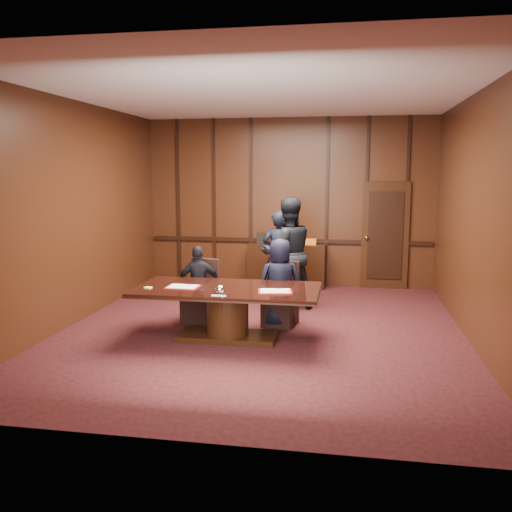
{
  "coord_description": "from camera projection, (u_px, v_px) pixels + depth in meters",
  "views": [
    {
      "loc": [
        1.28,
        -7.85,
        2.38
      ],
      "look_at": [
        -0.19,
        0.61,
        1.05
      ],
      "focal_mm": 38.0,
      "sensor_mm": 36.0,
      "label": 1
    }
  ],
  "objects": [
    {
      "name": "signatory_left",
      "position": [
        199.0,
        284.0,
        8.6
      ],
      "size": [
        0.78,
        0.52,
        1.24
      ],
      "primitive_type": "imported",
      "rotation": [
        0.0,
        0.0,
        3.47
      ],
      "color": "black",
      "rests_on": "ground"
    },
    {
      "name": "witness_left",
      "position": [
        279.0,
        256.0,
        10.09
      ],
      "size": [
        0.62,
        0.42,
        1.69
      ],
      "primitive_type": "imported",
      "rotation": [
        0.0,
        0.0,
        3.16
      ],
      "color": "black",
      "rests_on": "ground"
    },
    {
      "name": "chair_right",
      "position": [
        281.0,
        306.0,
        8.51
      ],
      "size": [
        0.57,
        0.57,
        0.99
      ],
      "rotation": [
        0.0,
        0.0,
        -0.2
      ],
      "color": "black",
      "rests_on": "ground"
    },
    {
      "name": "folder_left",
      "position": [
        183.0,
        287.0,
        7.7
      ],
      "size": [
        0.47,
        0.35,
        0.02
      ],
      "rotation": [
        0.0,
        0.0,
        -0.03
      ],
      "color": "#9F120E",
      "rests_on": "conference_table"
    },
    {
      "name": "notepad",
      "position": [
        148.0,
        288.0,
        7.65
      ],
      "size": [
        0.11,
        0.09,
        0.01
      ],
      "primitive_type": "cube",
      "rotation": [
        0.0,
        0.0,
        -0.21
      ],
      "color": "#F8F779",
      "rests_on": "conference_table"
    },
    {
      "name": "witness_right",
      "position": [
        287.0,
        253.0,
        9.45
      ],
      "size": [
        1.18,
        1.07,
        1.96
      ],
      "primitive_type": "imported",
      "rotation": [
        0.0,
        0.0,
        3.57
      ],
      "color": "black",
      "rests_on": "ground"
    },
    {
      "name": "sideboard",
      "position": [
        287.0,
        264.0,
        11.33
      ],
      "size": [
        1.6,
        0.45,
        1.54
      ],
      "color": "black",
      "rests_on": "ground"
    },
    {
      "name": "chair_left",
      "position": [
        201.0,
        303.0,
        8.73
      ],
      "size": [
        0.56,
        0.56,
        0.99
      ],
      "rotation": [
        0.0,
        0.0,
        -0.19
      ],
      "color": "black",
      "rests_on": "ground"
    },
    {
      "name": "room",
      "position": [
        268.0,
        217.0,
        8.08
      ],
      "size": [
        7.0,
        7.04,
        3.5
      ],
      "color": "black",
      "rests_on": "ground"
    },
    {
      "name": "conference_table",
      "position": [
        228.0,
        305.0,
        7.73
      ],
      "size": [
        2.62,
        1.32,
        0.76
      ],
      "color": "black",
      "rests_on": "ground"
    },
    {
      "name": "folder_right",
      "position": [
        275.0,
        291.0,
        7.42
      ],
      "size": [
        0.51,
        0.4,
        0.02
      ],
      "rotation": [
        0.0,
        0.0,
        0.17
      ],
      "color": "#9F120E",
      "rests_on": "conference_table"
    },
    {
      "name": "inkstand",
      "position": [
        220.0,
        290.0,
        7.25
      ],
      "size": [
        0.2,
        0.14,
        0.12
      ],
      "color": "white",
      "rests_on": "conference_table"
    },
    {
      "name": "signatory_right",
      "position": [
        280.0,
        283.0,
        8.37
      ],
      "size": [
        0.78,
        0.63,
        1.38
      ],
      "primitive_type": "imported",
      "rotation": [
        0.0,
        0.0,
        3.45
      ],
      "color": "black",
      "rests_on": "ground"
    }
  ]
}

